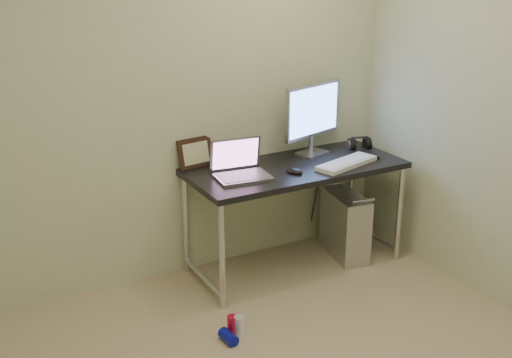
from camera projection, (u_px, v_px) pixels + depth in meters
The scene contains 16 objects.
wall_back at pixel (151, 98), 4.04m from camera, with size 3.50×0.02×2.50m, color beige.
desk at pixel (295, 177), 4.37m from camera, with size 1.48×0.65×0.75m.
tower_computer at pixel (345, 225), 4.67m from camera, with size 0.28×0.48×0.51m.
cable_a at pixel (316, 192), 4.85m from camera, with size 0.01×0.01×0.70m, color black.
cable_b at pixel (327, 193), 4.88m from camera, with size 0.01×0.01×0.72m, color black.
can_red at pixel (232, 325), 3.75m from camera, with size 0.06×0.06×0.12m, color red.
can_white at pixel (240, 325), 3.74m from camera, with size 0.06×0.06×0.12m, color white.
can_blue at pixel (228, 337), 3.68m from camera, with size 0.07×0.07×0.12m, color #0A10A7.
laptop at pixel (240, 168), 4.12m from camera, with size 0.37×0.32×0.24m.
monitor at pixel (313, 113), 4.49m from camera, with size 0.53×0.21×0.51m.
keyboard at pixel (347, 163), 4.34m from camera, with size 0.48×0.16×0.03m, color white.
mouse_right at pixel (373, 155), 4.50m from camera, with size 0.07×0.10×0.04m, color black.
mouse_left at pixel (294, 170), 4.20m from camera, with size 0.08×0.12×0.04m, color black.
headphones at pixel (359, 144), 4.71m from camera, with size 0.19×0.11×0.11m.
picture_frame at pixel (195, 153), 4.28m from camera, with size 0.25×0.03×0.20m, color black.
webcam at pixel (230, 149), 4.37m from camera, with size 0.05×0.04×0.13m.
Camera 1 is at (-1.34, -2.05, 2.13)m, focal length 45.00 mm.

